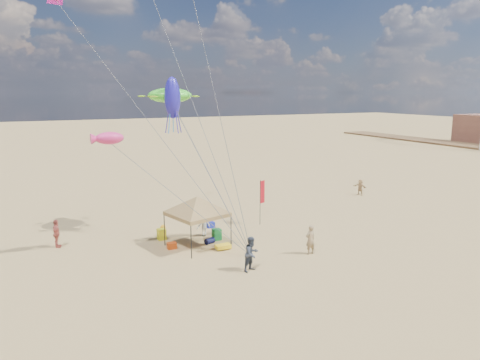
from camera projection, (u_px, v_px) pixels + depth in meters
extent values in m
plane|color=tan|center=(263.00, 259.00, 24.83)|extent=(280.00, 280.00, 0.00)
cylinder|color=black|center=(165.00, 230.00, 26.83)|extent=(0.06, 0.06, 1.93)
cylinder|color=black|center=(203.00, 221.00, 28.66)|extent=(0.06, 0.06, 1.93)
cylinder|color=black|center=(191.00, 242.00, 24.66)|extent=(0.06, 0.06, 1.93)
cylinder|color=black|center=(231.00, 232.00, 26.50)|extent=(0.06, 0.06, 1.93)
cube|color=olive|center=(197.00, 214.00, 26.45)|extent=(3.61, 3.61, 0.23)
pyramid|color=olive|center=(197.00, 196.00, 26.24)|extent=(5.68, 5.68, 0.96)
cylinder|color=black|center=(260.00, 203.00, 30.93)|extent=(0.04, 0.04, 3.21)
cube|color=#B00E1A|center=(262.00, 192.00, 30.96)|extent=(0.45, 0.19, 1.61)
cube|color=#D04710|center=(172.00, 246.00, 26.36)|extent=(0.54, 0.38, 0.38)
cube|color=#13209C|center=(211.00, 225.00, 30.51)|extent=(0.54, 0.38, 0.38)
cylinder|color=#0C1035|center=(210.00, 241.00, 27.24)|extent=(0.69, 0.54, 0.36)
cylinder|color=orange|center=(163.00, 228.00, 29.73)|extent=(0.54, 0.69, 0.36)
cube|color=#157730|center=(217.00, 234.00, 27.97)|extent=(0.50, 0.50, 0.70)
cube|color=yellow|center=(162.00, 234.00, 27.97)|extent=(0.50, 0.50, 0.70)
cube|color=gray|center=(218.00, 247.00, 26.33)|extent=(0.34, 0.30, 0.28)
cube|color=yellow|center=(223.00, 246.00, 26.20)|extent=(0.90, 0.50, 0.24)
imported|color=#9F835B|center=(310.00, 240.00, 25.38)|extent=(0.67, 0.46, 1.74)
imported|color=#383F4C|center=(252.00, 254.00, 22.96)|extent=(1.10, 0.98, 1.87)
imported|color=silver|center=(204.00, 224.00, 28.65)|extent=(1.09, 0.74, 1.56)
imported|color=#AD4E42|center=(57.00, 234.00, 26.46)|extent=(0.69, 1.09, 1.74)
imported|color=tan|center=(360.00, 187.00, 40.13)|extent=(0.86, 1.45, 1.49)
ellipsoid|color=#4DFA31|center=(170.00, 95.00, 28.44)|extent=(3.32, 2.90, 0.95)
ellipsoid|color=#EC2F7D|center=(110.00, 138.00, 24.13)|extent=(1.70, 1.14, 0.69)
ellipsoid|color=#261FB0|center=(172.00, 98.00, 27.41)|extent=(1.21, 1.21, 2.59)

